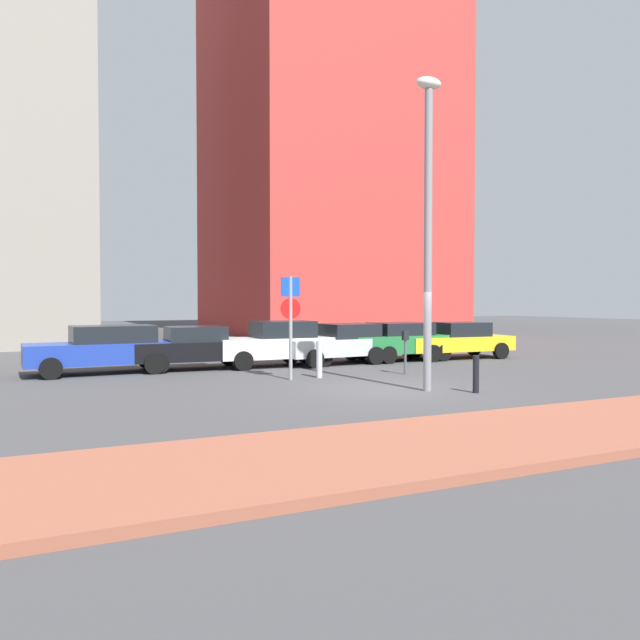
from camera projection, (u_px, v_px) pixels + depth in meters
name	position (u px, v px, depth m)	size (l,w,h in m)	color
ground_plane	(388.00, 389.00, 15.94)	(120.00, 120.00, 0.00)	#424244
sidewalk_brick	(567.00, 429.00, 10.68)	(40.00, 3.39, 0.14)	#93513D
parked_car_blue	(105.00, 348.00, 19.38)	(4.61, 2.07, 1.50)	#1E389E
parked_car_black	(194.00, 347.00, 20.52)	(4.18, 2.09, 1.43)	black
parked_car_white	(278.00, 343.00, 21.55)	(4.26, 2.00, 1.58)	white
parked_car_silver	(341.00, 343.00, 22.47)	(4.58, 2.27, 1.45)	#B7BABF
parked_car_green	(398.00, 341.00, 23.55)	(4.33, 2.03, 1.45)	#237238
parked_car_yellow	(456.00, 340.00, 24.47)	(4.68, 2.14, 1.43)	gold
parking_sign_post	(291.00, 315.00, 17.78)	(0.60, 0.10, 2.99)	gray
parking_meter	(405.00, 346.00, 19.13)	(0.18, 0.14, 1.34)	#4C4C51
street_lamp	(428.00, 210.00, 15.49)	(0.70, 0.36, 7.85)	gray
traffic_bollard_near	(476.00, 374.00, 15.28)	(0.16, 0.16, 0.93)	black
traffic_bollard_mid	(319.00, 359.00, 18.30)	(0.18, 0.18, 1.09)	#B7B7BC
building_colorful_midrise	(323.00, 143.00, 45.39)	(14.63, 16.35, 27.79)	#BF3833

